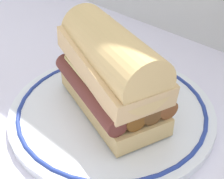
{
  "coord_description": "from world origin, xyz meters",
  "views": [
    {
      "loc": [
        0.26,
        -0.23,
        0.31
      ],
      "look_at": [
        0.01,
        0.04,
        0.04
      ],
      "focal_mm": 53.82,
      "sensor_mm": 36.0,
      "label": 1
    }
  ],
  "objects": [
    {
      "name": "sausage_sandwich",
      "position": [
        0.01,
        0.04,
        0.08
      ],
      "size": [
        0.19,
        0.14,
        0.12
      ],
      "rotation": [
        0.0,
        0.0,
        -0.32
      ],
      "color": "tan",
      "rests_on": "plate"
    },
    {
      "name": "plate",
      "position": [
        0.01,
        0.04,
        0.01
      ],
      "size": [
        0.29,
        0.29,
        0.01
      ],
      "color": "white",
      "rests_on": "ground_plane"
    },
    {
      "name": "ground_plane",
      "position": [
        0.0,
        0.0,
        0.0
      ],
      "size": [
        1.5,
        1.5,
        0.0
      ],
      "primitive_type": "plane",
      "color": "silver"
    }
  ]
}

